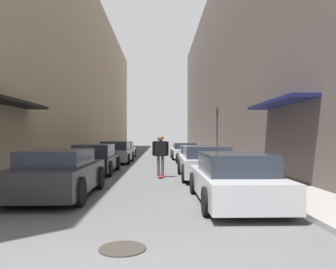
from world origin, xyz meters
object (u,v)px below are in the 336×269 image
parked_car_left_3 (123,150)px  manhole_cover (123,249)px  parked_car_right_1 (205,162)px  parked_car_right_2 (195,156)px  traffic_light (217,128)px  parked_car_left_2 (116,152)px  parked_car_left_1 (95,159)px  parked_car_left_0 (60,173)px  parked_car_right_3 (184,151)px  skateboarder (160,151)px  parked_car_right_0 (234,179)px

parked_car_left_3 → manhole_cover: (2.37, -20.92, -0.60)m
parked_car_right_1 → manhole_cover: (-2.37, -8.25, -0.62)m
parked_car_right_2 → traffic_light: traffic_light is taller
parked_car_left_2 → parked_car_left_3: bearing=91.5°
parked_car_left_1 → traffic_light: traffic_light is taller
traffic_light → parked_car_left_0: bearing=-117.4°
parked_car_left_3 → parked_car_right_3: 4.92m
parked_car_right_3 → traffic_light: size_ratio=1.28×
skateboarder → parked_car_left_1: bearing=150.9°
parked_car_left_2 → manhole_cover: size_ratio=6.35×
parked_car_right_3 → manhole_cover: parked_car_right_3 is taller
parked_car_left_0 → parked_car_left_2: (-0.01, 11.76, 0.01)m
parked_car_right_0 → traffic_light: bearing=81.8°
parked_car_right_0 → parked_car_right_2: 10.66m
parked_car_left_1 → parked_car_right_0: size_ratio=1.00×
parked_car_right_3 → skateboarder: size_ratio=2.55×
parked_car_right_1 → parked_car_right_2: (0.20, 5.68, -0.06)m
parked_car_left_2 → skateboarder: skateboarder is taller
parked_car_right_1 → traffic_light: bearing=77.0°
parked_car_left_0 → parked_car_right_2: (4.79, 9.69, -0.08)m
parked_car_left_3 → traffic_light: (6.75, -3.90, 1.65)m
parked_car_left_3 → parked_car_right_2: bearing=-54.8°
parked_car_right_2 → parked_car_right_3: (-0.22, 5.60, 0.03)m
parked_car_left_1 → parked_car_right_0: parked_car_left_1 is taller
parked_car_left_1 → skateboarder: bearing=-29.1°
skateboarder → traffic_light: 9.45m
skateboarder → manhole_cover: skateboarder is taller
parked_car_left_1 → parked_car_left_2: 5.90m
skateboarder → traffic_light: size_ratio=0.50×
parked_car_left_0 → parked_car_right_0: (4.62, -0.97, -0.04)m
parked_car_right_0 → traffic_light: size_ratio=1.26×
parked_car_left_1 → parked_car_left_2: bearing=88.4°
parked_car_left_2 → traffic_light: bearing=8.7°
parked_car_left_0 → parked_car_right_0: bearing=-11.9°
parked_car_left_0 → parked_car_right_3: parked_car_left_0 is taller
parked_car_right_0 → parked_car_right_2: (0.17, 10.66, -0.04)m
parked_car_right_3 → parked_car_left_3: bearing=163.6°
parked_car_left_0 → parked_car_left_2: 11.76m
parked_car_right_0 → traffic_light: (1.99, 13.75, 1.66)m
parked_car_right_0 → parked_car_right_3: (-0.05, 16.26, -0.01)m
parked_car_left_3 → manhole_cover: 21.06m
parked_car_right_0 → manhole_cover: 4.10m
parked_car_left_0 → parked_car_left_1: parked_car_left_1 is taller
parked_car_left_1 → parked_car_left_2: (0.17, 5.90, 0.03)m
parked_car_right_1 → manhole_cover: 8.61m
parked_car_right_1 → skateboarder: skateboarder is taller
parked_car_right_1 → parked_car_right_3: parked_car_right_1 is taller
manhole_cover → traffic_light: size_ratio=0.20×
parked_car_left_3 → parked_car_right_3: (4.72, -1.39, -0.01)m
parked_car_left_0 → parked_car_right_1: bearing=41.1°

